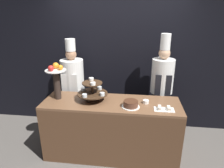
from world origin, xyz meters
name	(u,v)px	position (x,y,z in m)	size (l,w,h in m)	color
ground_plane	(108,167)	(0.00, 0.00, 0.00)	(14.00, 14.00, 0.00)	#5B5651
wall_back	(118,56)	(0.00, 1.34, 1.40)	(10.00, 0.06, 2.80)	black
buffet_counter	(111,129)	(0.00, 0.33, 0.46)	(2.05, 0.65, 0.92)	brown
tiered_stand	(92,91)	(-0.29, 0.35, 1.08)	(0.45, 0.45, 0.33)	#3D2819
fruit_pedestal	(56,78)	(-0.83, 0.36, 1.26)	(0.31, 0.31, 0.55)	#2D231E
cake_round	(131,104)	(0.29, 0.20, 0.97)	(0.26, 0.26, 0.09)	white
cup_white	(146,102)	(0.51, 0.35, 0.95)	(0.09, 0.09, 0.05)	white
cake_square_tray	(164,109)	(0.75, 0.17, 0.94)	(0.27, 0.15, 0.05)	white
chef_left	(73,83)	(-0.79, 0.96, 0.96)	(0.41, 0.41, 1.76)	#38332D
chef_center_left	(162,85)	(0.80, 0.96, 1.00)	(0.38, 0.38, 1.87)	#38332D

